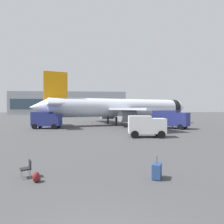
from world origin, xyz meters
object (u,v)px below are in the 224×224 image
rolling_suitcase (157,171)px  traveller_backpack (37,177)px  fuel_truck (170,118)px  cargo_van (146,125)px  safety_cone_mid (172,125)px  gate_chair (27,167)px  airplane_at_gate (119,108)px  service_truck (46,119)px  safety_cone_near (91,123)px

rolling_suitcase → traveller_backpack: (-5.75, -0.03, -0.16)m
fuel_truck → rolling_suitcase: (-9.81, -24.38, -1.38)m
cargo_van → safety_cone_mid: bearing=57.2°
fuel_truck → gate_chair: fuel_truck is taller
traveller_backpack → fuel_truck: bearing=57.5°
airplane_at_gate → service_truck: bearing=-151.6°
gate_chair → safety_cone_mid: bearing=56.1°
safety_cone_mid → gate_chair: 31.31m
airplane_at_gate → safety_cone_mid: size_ratio=45.45×
safety_cone_near → gate_chair: (-1.95, -34.08, 0.20)m
cargo_van → fuel_truck: bearing=56.4°
cargo_van → airplane_at_gate: bearing=93.8°
airplane_at_gate → rolling_suitcase: bearing=-92.9°
airplane_at_gate → traveller_backpack: (-7.42, -32.74, -3.42)m
service_truck → safety_cone_mid: service_truck is taller
service_truck → fuel_truck: fuel_truck is taller
cargo_van → traveller_backpack: 16.54m
fuel_truck → service_truck: bearing=177.4°
safety_cone_near → rolling_suitcase: 35.01m
cargo_van → traveller_backpack: size_ratio=9.46×
rolling_suitcase → fuel_truck: bearing=68.1°
traveller_backpack → gate_chair: (-0.67, 0.68, 0.27)m
safety_cone_near → safety_cone_mid: safety_cone_mid is taller
airplane_at_gate → cargo_van: size_ratio=7.69×
fuel_truck → traveller_backpack: bearing=-122.5°
rolling_suitcase → gate_chair: 6.45m
safety_cone_mid → safety_cone_near: bearing=152.4°
safety_cone_near → gate_chair: bearing=-93.3°
cargo_van → safety_cone_near: 22.03m
fuel_truck → cargo_van: fuel_truck is taller
service_truck → gate_chair: service_truck is taller
cargo_van → safety_cone_near: cargo_van is taller
rolling_suitcase → traveller_backpack: size_ratio=2.29×
fuel_truck → safety_cone_near: bearing=144.1°
cargo_van → safety_cone_near: size_ratio=7.44×
safety_cone_near → cargo_van: bearing=-70.4°
safety_cone_near → safety_cone_mid: (15.53, -8.11, 0.08)m
traveller_backpack → rolling_suitcase: bearing=0.3°
safety_cone_mid → traveller_backpack: 31.51m
traveller_backpack → gate_chair: bearing=134.3°
traveller_backpack → airplane_at_gate: bearing=77.2°
safety_cone_near → rolling_suitcase: size_ratio=0.56×
rolling_suitcase → gate_chair: rolling_suitcase is taller
cargo_van → safety_cone_mid: 15.06m
fuel_truck → cargo_van: bearing=-123.6°
airplane_at_gate → fuel_truck: size_ratio=5.78×
rolling_suitcase → traveller_backpack: 5.75m
safety_cone_near → airplane_at_gate: bearing=-18.2°
service_truck → safety_cone_mid: (22.94, 1.25, -1.23)m
fuel_truck → rolling_suitcase: bearing=-111.9°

